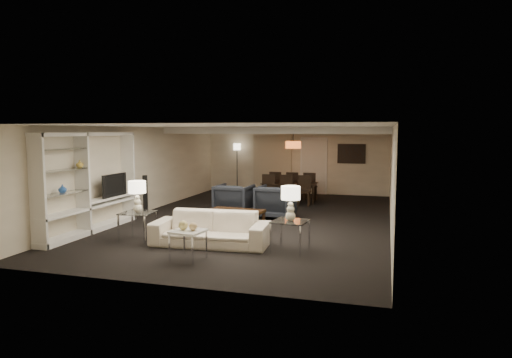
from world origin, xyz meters
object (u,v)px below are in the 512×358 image
Objects in this scene: sofa at (210,229)px; chair_nr at (304,191)px; table_lamp_left at (137,197)px; dining_table at (289,192)px; marble_table at (188,245)px; chair_fr at (310,186)px; side_table_left at (138,226)px; vase_amber at (80,164)px; floor_lamp at (237,168)px; chair_nm at (285,190)px; chair_fl at (277,185)px; chair_nl at (267,189)px; television at (111,185)px; armchair_left at (234,200)px; vase_blue at (62,189)px; armchair_right at (276,202)px; pendant_light at (293,145)px; side_table_right at (290,236)px; chair_fm at (293,186)px; coffee_table at (235,220)px; table_lamp_right at (291,203)px; floor_speaker at (145,195)px.

sofa is 2.52× the size of chair_nr.
table_lamp_left is 6.61m from dining_table.
marble_table is 0.58× the size of chair_fr.
dining_table reaches higher than side_table_left.
floor_lamp is at bearing 82.74° from vase_amber.
chair_fl is (-0.60, 1.30, 0.00)m from chair_nm.
vase_amber is 0.17× the size of chair_nl.
television is 0.52× the size of floor_lamp.
chair_fr is at bearing 42.75° from chair_nl.
armchair_left is 1.03× the size of chair_fl.
vase_amber is 6.38m from chair_nl.
vase_blue is 7.44m from chair_nr.
chair_nm reaches higher than armchair_right.
side_table_left is at bearing -108.14° from pendant_light.
side_table_right is 0.69× the size of chair_nl.
chair_fm is (0.00, 1.30, 0.00)m from chair_nm.
side_table_right reaches higher than coffee_table.
table_lamp_right is at bearing -80.23° from chair_nm.
chair_fr is (0.97, 6.89, 0.13)m from sofa.
table_lamp_left is at bearing -86.88° from floor_lamp.
armchair_right is 1.03× the size of chair_fm.
armchair_left is (-0.60, 1.70, 0.21)m from coffee_table.
dining_table is at bearing 134.88° from chair_fl.
chair_nm is 0.60m from chair_nr.
pendant_light is 0.54× the size of chair_fm.
table_lamp_right is 5.66m from chair_nr.
armchair_right is 1.79× the size of marble_table.
floor_lamp reaches higher than floor_speaker.
television is at bearing 41.43° from armchair_left.
table_lamp_right is at bearing -81.28° from dining_table.
pendant_light is 3.23m from floor_lamp.
floor_lamp is (-1.91, 1.30, 0.47)m from chair_fl.
chair_fr is (0.00, 1.30, 0.00)m from chair_nr.
chair_fl reaches higher than side_table_right.
dining_table is at bearing 86.34° from chair_nm.
armchair_left is at bearing 124.88° from table_lamp_right.
television is (-2.55, -2.10, 0.58)m from armchair_left.
television is at bearing 140.43° from table_lamp_left.
chair_nr is 1.00× the size of chair_fm.
vase_amber reaches higher than table_lamp_left.
vase_blue is 0.10× the size of dining_table.
dining_table is at bearing -34.91° from television.
side_table_left is at bearing 180.00° from table_lamp_left.
coffee_table is (0.00, 1.60, -0.12)m from sofa.
armchair_right is at bearing 55.12° from table_lamp_left.
chair_fr is at bearing 83.11° from marble_table.
chair_fl and chair_fr have the same top height.
dining_table is 1.92× the size of chair_fr.
vase_amber is 0.09× the size of floor_lamp.
armchair_right is at bearing 105.25° from chair_fl.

